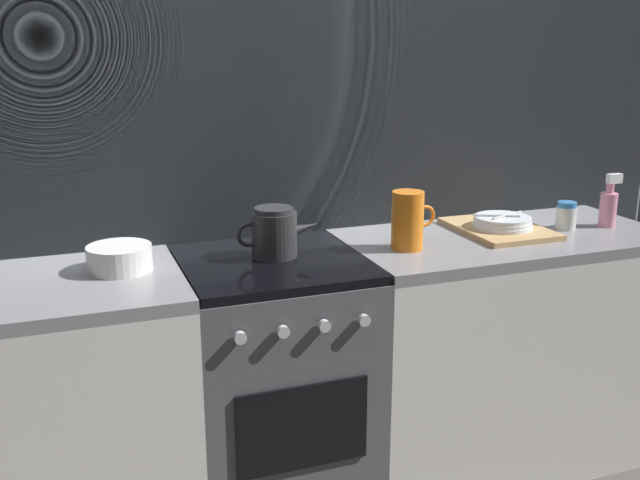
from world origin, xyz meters
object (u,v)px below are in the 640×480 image
stove_unit (275,385)px  dish_pile (500,226)px  spice_jar (566,216)px  mixing_bowl (120,258)px  pitcher (408,220)px  spray_bottle (609,206)px  kettle (274,233)px

stove_unit → dish_pile: (0.90, 0.04, 0.47)m
stove_unit → spice_jar: bearing=-0.3°
dish_pile → spice_jar: spice_jar is taller
dish_pile → spice_jar: (0.26, -0.05, 0.03)m
mixing_bowl → spice_jar: 1.63m
pitcher → dish_pile: 0.44m
dish_pile → pitcher: bearing=-169.5°
pitcher → spice_jar: 0.69m
mixing_bowl → dish_pile: mixing_bowl is taller
pitcher → spray_bottle: spray_bottle is taller
dish_pile → spice_jar: bearing=-10.7°
dish_pile → spray_bottle: spray_bottle is taller
pitcher → spice_jar: pitcher is taller
spice_jar → pitcher: bearing=-177.4°
kettle → pitcher: size_ratio=1.42×
spice_jar → spray_bottle: spray_bottle is taller
spray_bottle → dish_pile: bearing=170.9°
stove_unit → spray_bottle: spray_bottle is taller
spice_jar → stove_unit: bearing=179.7°
pitcher → dish_pile: bearing=10.5°
spray_bottle → kettle: bearing=177.4°
pitcher → spice_jar: size_ratio=1.90×
stove_unit → pitcher: size_ratio=4.50×
stove_unit → kettle: (0.02, 0.03, 0.53)m
mixing_bowl → pitcher: bearing=-5.6°
stove_unit → spice_jar: (1.15, -0.01, 0.50)m
mixing_bowl → dish_pile: bearing=-0.6°
kettle → pitcher: 0.46m
pitcher → dish_pile: (0.43, 0.08, -0.08)m
stove_unit → pitcher: pitcher is taller
dish_pile → spray_bottle: size_ratio=1.97×
kettle → mixing_bowl: 0.50m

